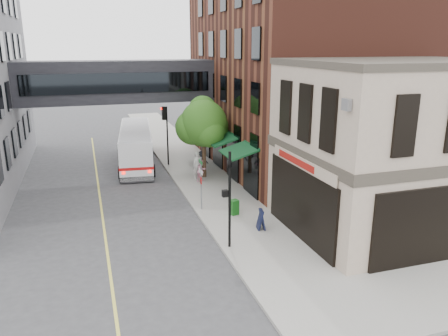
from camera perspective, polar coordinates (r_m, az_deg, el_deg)
ground at (r=18.70m, az=1.51°, el=-13.32°), size 120.00×120.00×0.00m
sidewalk_main at (r=31.65m, az=-3.40°, el=-0.80°), size 4.00×60.00×0.15m
corner_building at (r=23.12m, az=21.38°, el=2.50°), size 10.19×8.12×8.45m
brick_building at (r=34.15m, az=9.34°, el=12.05°), size 13.76×18.00×14.00m
skyway_bridge at (r=33.60m, az=-13.78°, el=10.92°), size 14.00×3.18×3.00m
traffic_signal_near at (r=19.34m, az=0.66°, el=-2.64°), size 0.44×0.22×4.60m
traffic_signal_far at (r=33.40m, az=-7.69°, el=5.73°), size 0.53×0.28×4.50m
street_sign_pole at (r=24.24m, az=-3.02°, el=-1.42°), size 0.08×0.75×3.00m
street_tree at (r=30.08m, az=-2.79°, el=5.85°), size 3.80×3.20×5.60m
lane_marking at (r=26.99m, az=-15.80°, el=-4.52°), size 0.12×40.00×0.01m
bus at (r=34.89m, az=-11.43°, el=3.05°), size 3.55×10.71×2.83m
pedestrian_a at (r=30.06m, az=-3.47°, el=0.36°), size 0.77×0.58×1.92m
pedestrian_b at (r=29.47m, az=-2.95°, el=-0.35°), size 0.93×0.87×1.53m
pedestrian_c at (r=31.86m, az=-2.90°, el=0.91°), size 1.10×0.77×1.55m
newspaper_box at (r=23.87m, az=1.35°, el=-5.15°), size 0.51×0.47×0.83m
sandwich_board at (r=22.10m, az=4.86°, el=-6.70°), size 0.47×0.63×1.03m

